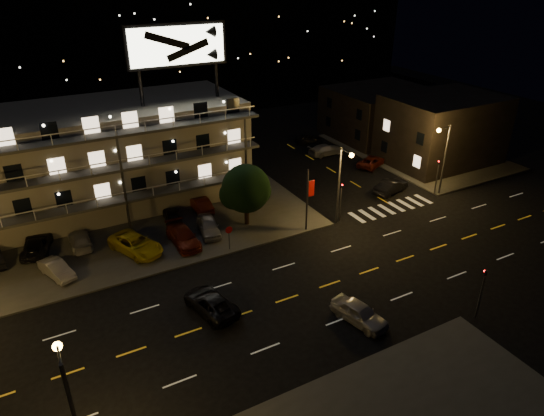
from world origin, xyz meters
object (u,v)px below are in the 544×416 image
road_car_east (359,313)px  tree (246,190)px  side_car_0 (391,186)px  road_car_west (211,303)px  lot_car_7 (80,240)px  lot_car_2 (136,244)px  lot_car_4 (209,226)px

road_car_east → tree: bearing=79.3°
side_car_0 → road_car_east: bearing=119.4°
tree → road_car_west: (-8.09, -10.67, -3.12)m
lot_car_7 → road_car_east: size_ratio=0.97×
lot_car_2 → road_car_west: size_ratio=1.09×
lot_car_4 → lot_car_7: 11.63m
tree → lot_car_4: bearing=178.8°
tree → road_car_east: tree is taller
side_car_0 → lot_car_7: bearing=68.4°
road_car_west → lot_car_4: bearing=-123.3°
side_car_0 → road_car_west: (-25.72, -9.75, -0.06)m
road_car_east → road_car_west: (-8.91, 6.25, -0.05)m
lot_car_7 → road_car_east: bearing=128.2°
road_car_west → side_car_0: bearing=-171.5°
lot_car_2 → road_car_east: lot_car_2 is taller
lot_car_2 → road_car_east: size_ratio=1.24×
tree → road_car_west: 13.75m
road_car_west → lot_car_2: bearing=-87.6°
lot_car_2 → road_car_west: lot_car_2 is taller
lot_car_7 → road_car_west: size_ratio=0.85×
road_car_east → lot_car_2: bearing=111.2°
lot_car_4 → road_car_west: 11.52m
lot_car_2 → side_car_0: (28.51, -0.91, -0.16)m
road_car_east → lot_car_7: bearing=114.7°
tree → road_car_east: (0.81, -16.91, -3.06)m
lot_car_7 → road_car_west: same height
tree → lot_car_2: 11.26m
road_car_east → road_car_west: size_ratio=0.88×
lot_car_4 → lot_car_7: lot_car_4 is taller
lot_car_7 → road_car_west: bearing=116.6°
lot_car_2 → lot_car_4: size_ratio=1.25×
tree → lot_car_4: size_ratio=1.40×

